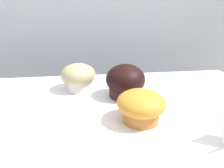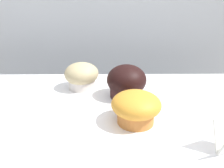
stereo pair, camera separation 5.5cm
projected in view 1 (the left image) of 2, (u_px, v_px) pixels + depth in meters
name	position (u px, v px, depth m)	size (l,w,h in m)	color
wall_back	(84.00, 58.00, 1.02)	(3.20, 0.10, 1.80)	#B2B7BC
muffin_front_center	(141.00, 105.00, 0.46)	(0.10, 0.10, 0.07)	#CD7B39
muffin_back_left	(78.00, 77.00, 0.62)	(0.10, 0.10, 0.08)	silver
muffin_back_right	(125.00, 82.00, 0.58)	(0.10, 0.10, 0.09)	#371C1D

